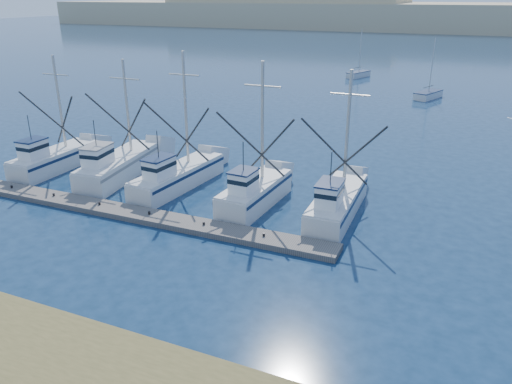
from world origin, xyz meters
TOP-DOWN VIEW (x-y plane):
  - ground at (0.00, 0.00)m, footprint 500.00×500.00m
  - floating_dock at (-8.41, 6.77)m, footprint 27.11×2.00m
  - dune_ridge at (0.00, 210.00)m, footprint 360.00×60.00m
  - trawler_fleet at (-8.77, 12.00)m, footprint 26.28×9.59m
  - sailboat_near at (4.96, 55.99)m, footprint 3.57×5.60m
  - sailboat_far at (-8.21, 70.87)m, footprint 3.42×5.41m

SIDE VIEW (x-z plane):
  - ground at x=0.00m, z-range 0.00..0.00m
  - floating_dock at x=-8.41m, z-range 0.00..0.36m
  - sailboat_near at x=4.96m, z-range -3.55..4.55m
  - sailboat_far at x=-8.21m, z-range -3.55..4.55m
  - trawler_fleet at x=-8.77m, z-range -3.92..5.92m
  - dune_ridge at x=0.00m, z-range 0.00..10.00m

